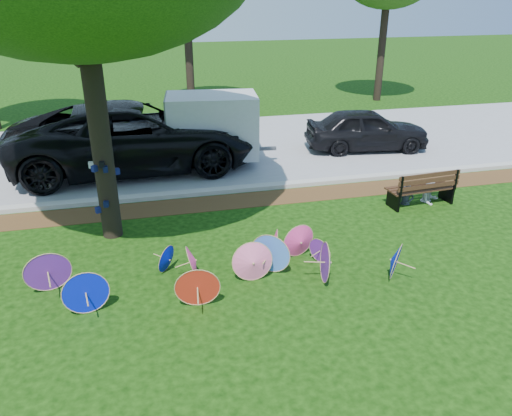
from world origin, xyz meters
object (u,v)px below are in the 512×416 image
at_px(cargo_trailer, 213,126).
at_px(person_right, 432,181).
at_px(park_bench, 420,187).
at_px(dark_pickup, 367,129).
at_px(parasol_pile, 228,264).
at_px(black_van, 135,137).
at_px(person_left, 408,184).

bearing_deg(cargo_trailer, person_right, -33.90).
bearing_deg(park_bench, cargo_trailer, 132.29).
height_order(dark_pickup, park_bench, dark_pickup).
height_order(cargo_trailer, person_right, cargo_trailer).
bearing_deg(dark_pickup, park_bench, 179.69).
bearing_deg(parasol_pile, cargo_trailer, 83.31).
bearing_deg(cargo_trailer, black_van, -176.00).
distance_m(black_van, person_right, 8.74).
height_order(cargo_trailer, person_left, cargo_trailer).
distance_m(cargo_trailer, person_left, 6.23).
distance_m(dark_pickup, park_bench, 4.79).
bearing_deg(person_left, dark_pickup, 98.40).
xyz_separation_m(dark_pickup, person_right, (-0.31, -4.68, -0.12)).
bearing_deg(person_right, person_left, 166.62).
relative_size(dark_pickup, person_right, 3.52).
xyz_separation_m(dark_pickup, park_bench, (-0.66, -4.73, -0.24)).
bearing_deg(parasol_pile, black_van, 102.58).
bearing_deg(dark_pickup, black_van, 99.12).
relative_size(black_van, person_left, 6.53).
distance_m(parasol_pile, park_bench, 6.11).
height_order(dark_pickup, cargo_trailer, cargo_trailer).
height_order(cargo_trailer, park_bench, cargo_trailer).
bearing_deg(person_left, person_right, 20.60).
xyz_separation_m(black_van, person_left, (6.79, -4.49, -0.46)).
xyz_separation_m(parasol_pile, person_right, (5.91, 2.59, 0.20)).
relative_size(cargo_trailer, person_right, 2.31).
xyz_separation_m(cargo_trailer, park_bench, (4.74, -4.42, -0.78)).
bearing_deg(dark_pickup, person_right, -176.16).
relative_size(black_van, person_right, 6.24).
bearing_deg(person_left, park_bench, 12.47).
bearing_deg(black_van, parasol_pile, -169.38).
distance_m(dark_pickup, person_left, 4.80).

